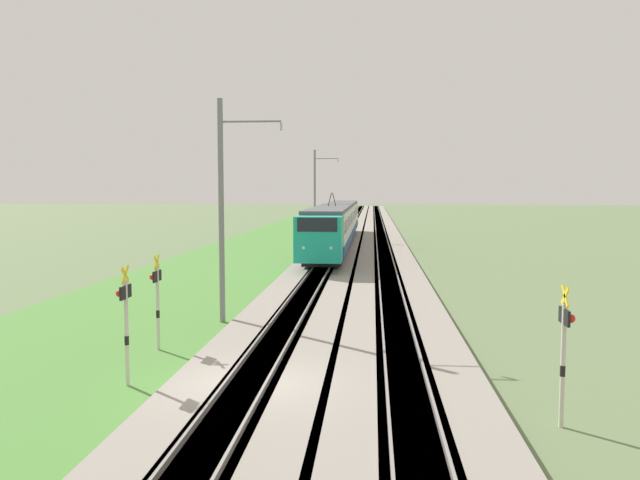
{
  "coord_description": "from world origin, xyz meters",
  "views": [
    {
      "loc": [
        -15.89,
        -3.26,
        5.44
      ],
      "look_at": [
        22.64,
        0.0,
        2.25
      ],
      "focal_mm": 35.0,
      "sensor_mm": 36.0,
      "label": 1
    }
  ],
  "objects": [
    {
      "name": "ballast_main",
      "position": [
        50.0,
        0.0,
        0.15
      ],
      "size": [
        240.0,
        4.4,
        0.3
      ],
      "color": "gray",
      "rests_on": "ground"
    },
    {
      "name": "catenary_mast_near",
      "position": [
        8.26,
        2.64,
        4.61
      ],
      "size": [
        0.22,
        2.56,
        8.94
      ],
      "color": "slate",
      "rests_on": "ground"
    },
    {
      "name": "ground_plane",
      "position": [
        0.0,
        0.0,
        0.0
      ],
      "size": [
        400.0,
        400.0,
        0.0
      ],
      "primitive_type": "plane",
      "color": "#60754C"
    },
    {
      "name": "track_adjacent",
      "position": [
        50.0,
        -4.18,
        0.16
      ],
      "size": [
        240.0,
        1.57,
        0.45
      ],
      "color": "#4C4238",
      "rests_on": "ground"
    },
    {
      "name": "crossing_signal_near",
      "position": [
        0.11,
        3.34,
        2.07
      ],
      "size": [
        0.7,
        0.23,
        3.4
      ],
      "rotation": [
        0.0,
        0.0,
        1.57
      ],
      "color": "beige",
      "rests_on": "ground"
    },
    {
      "name": "ballast_adjacent",
      "position": [
        50.0,
        -4.18,
        0.15
      ],
      "size": [
        240.0,
        4.4,
        0.3
      ],
      "color": "gray",
      "rests_on": "ground"
    },
    {
      "name": "grass_verge",
      "position": [
        50.0,
        6.9,
        0.06
      ],
      "size": [
        240.0,
        10.63,
        0.12
      ],
      "color": "#4C8438",
      "rests_on": "ground"
    },
    {
      "name": "track_main",
      "position": [
        50.0,
        0.0,
        0.16
      ],
      "size": [
        240.0,
        1.57,
        0.45
      ],
      "color": "#4C4238",
      "rests_on": "ground"
    },
    {
      "name": "passenger_train",
      "position": [
        40.55,
        0.0,
        2.4
      ],
      "size": [
        39.31,
        2.99,
        5.11
      ],
      "rotation": [
        0.0,
        0.0,
        3.14
      ],
      "color": "#19A88E",
      "rests_on": "ground"
    },
    {
      "name": "catenary_mast_mid",
      "position": [
        48.06,
        2.64,
        4.85
      ],
      "size": [
        0.22,
        2.56,
        9.4
      ],
      "color": "slate",
      "rests_on": "ground"
    },
    {
      "name": "crossing_signal_far",
      "position": [
        -1.62,
        -7.6,
        2.0
      ],
      "size": [
        0.7,
        0.23,
        3.28
      ],
      "rotation": [
        0.0,
        0.0,
        -1.57
      ],
      "color": "beige",
      "rests_on": "ground"
    },
    {
      "name": "crossing_signal_aux",
      "position": [
        3.85,
        3.79,
        2.01
      ],
      "size": [
        0.7,
        0.23,
        3.3
      ],
      "rotation": [
        0.0,
        0.0,
        1.57
      ],
      "color": "beige",
      "rests_on": "ground"
    }
  ]
}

